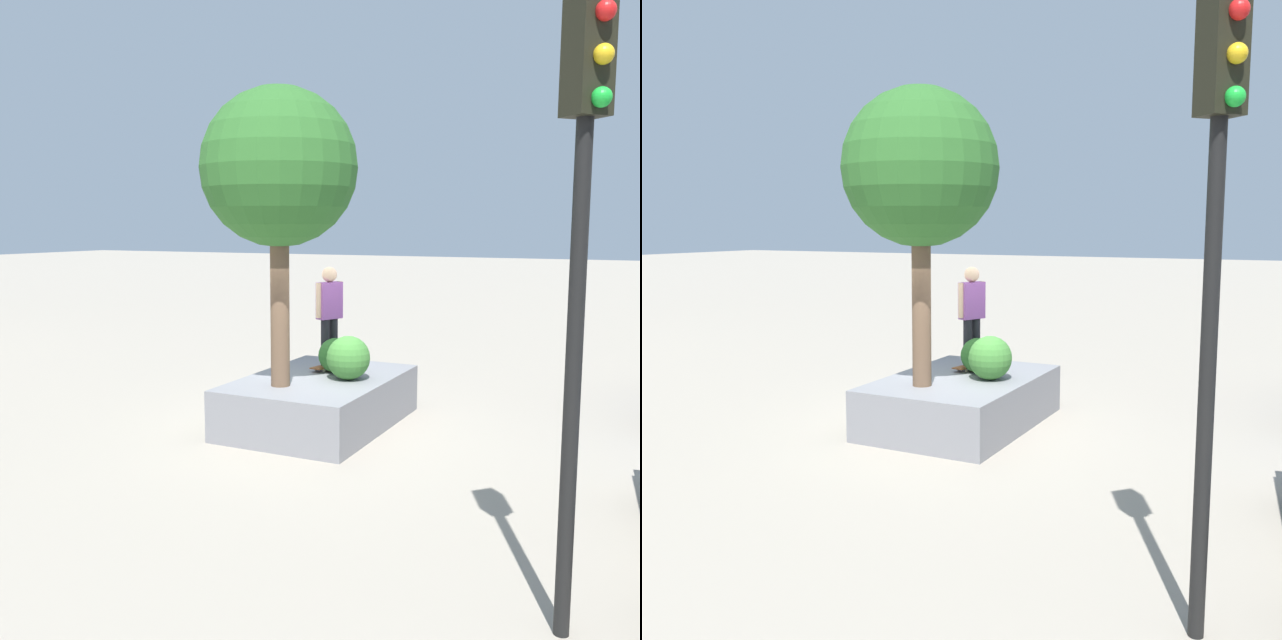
{
  "view_description": "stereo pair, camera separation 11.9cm",
  "coord_description": "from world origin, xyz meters",
  "views": [
    {
      "loc": [
        9.69,
        4.87,
        3.11
      ],
      "look_at": [
        -0.14,
        0.05,
        1.66
      ],
      "focal_mm": 40.19,
      "sensor_mm": 36.0,
      "label": 1
    },
    {
      "loc": [
        9.63,
        4.98,
        3.11
      ],
      "look_at": [
        -0.14,
        0.05,
        1.66
      ],
      "focal_mm": 40.19,
      "sensor_mm": 36.0,
      "label": 2
    }
  ],
  "objects": [
    {
      "name": "plaza_tree",
      "position": [
        0.65,
        -0.21,
        3.9
      ],
      "size": [
        2.27,
        2.27,
        4.3
      ],
      "color": "brown",
      "rests_on": "planter_ledge"
    },
    {
      "name": "skateboarder",
      "position": [
        -0.78,
        -0.09,
        1.77
      ],
      "size": [
        0.51,
        0.34,
        1.61
      ],
      "color": "black",
      "rests_on": "skateboard"
    },
    {
      "name": "hedge_clump",
      "position": [
        -0.58,
        0.12,
        1.04
      ],
      "size": [
        0.56,
        0.56,
        0.56
      ],
      "primitive_type": "sphere",
      "color": "#2D6628",
      "rests_on": "planter_ledge"
    },
    {
      "name": "skateboard",
      "position": [
        -0.78,
        -0.09,
        0.82
      ],
      "size": [
        0.83,
        0.36,
        0.07
      ],
      "color": "brown",
      "rests_on": "planter_ledge"
    },
    {
      "name": "boxwood_shrub",
      "position": [
        -0.18,
        0.52,
        1.1
      ],
      "size": [
        0.67,
        0.67,
        0.67
      ],
      "primitive_type": "sphere",
      "color": "#3D7A33",
      "rests_on": "planter_ledge"
    },
    {
      "name": "ground_plane",
      "position": [
        0.0,
        0.0,
        0.0
      ],
      "size": [
        120.0,
        120.0,
        0.0
      ],
      "primitive_type": "plane",
      "color": "#9E9384"
    },
    {
      "name": "traffic_light_corner",
      "position": [
        4.28,
        4.28,
        3.2
      ],
      "size": [
        0.37,
        0.37,
        4.71
      ],
      "color": "black",
      "rests_on": "ground"
    },
    {
      "name": "planter_ledge",
      "position": [
        -0.14,
        0.05,
        0.38
      ],
      "size": [
        3.18,
        2.13,
        0.76
      ],
      "primitive_type": "cube",
      "color": "gray",
      "rests_on": "ground"
    }
  ]
}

